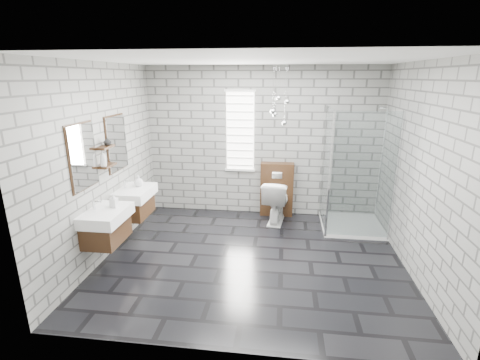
% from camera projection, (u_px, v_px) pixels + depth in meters
% --- Properties ---
extents(floor, '(4.20, 3.60, 0.02)m').
position_uv_depth(floor, '(252.00, 259.00, 5.00)').
color(floor, black).
rests_on(floor, ground).
extents(ceiling, '(4.20, 3.60, 0.02)m').
position_uv_depth(ceiling, '(255.00, 59.00, 4.22)').
color(ceiling, white).
rests_on(ceiling, wall_back).
extents(wall_back, '(4.20, 0.02, 2.70)m').
position_uv_depth(wall_back, '(262.00, 143.00, 6.33)').
color(wall_back, gray).
rests_on(wall_back, floor).
extents(wall_front, '(4.20, 0.02, 2.70)m').
position_uv_depth(wall_front, '(234.00, 221.00, 2.89)').
color(wall_front, gray).
rests_on(wall_front, floor).
extents(wall_left, '(0.02, 3.60, 2.70)m').
position_uv_depth(wall_left, '(103.00, 162.00, 4.86)').
color(wall_left, gray).
rests_on(wall_left, floor).
extents(wall_right, '(0.02, 3.60, 2.70)m').
position_uv_depth(wall_right, '(421.00, 172.00, 4.35)').
color(wall_right, gray).
rests_on(wall_right, floor).
extents(vanity_left, '(0.47, 0.70, 1.57)m').
position_uv_depth(vanity_left, '(104.00, 217.00, 4.52)').
color(vanity_left, '#3C2412').
rests_on(vanity_left, wall_left).
extents(vanity_right, '(0.47, 0.70, 1.57)m').
position_uv_depth(vanity_right, '(133.00, 194.00, 5.38)').
color(vanity_right, '#3C2412').
rests_on(vanity_right, wall_left).
extents(shelf_lower, '(0.14, 0.30, 0.03)m').
position_uv_depth(shelf_lower, '(107.00, 166.00, 4.81)').
color(shelf_lower, '#3C2412').
rests_on(shelf_lower, wall_left).
extents(shelf_upper, '(0.14, 0.30, 0.03)m').
position_uv_depth(shelf_upper, '(105.00, 147.00, 4.73)').
color(shelf_upper, '#3C2412').
rests_on(shelf_upper, wall_left).
extents(window, '(0.56, 0.05, 1.48)m').
position_uv_depth(window, '(240.00, 131.00, 6.29)').
color(window, white).
rests_on(window, wall_back).
extents(cistern_panel, '(0.60, 0.20, 1.00)m').
position_uv_depth(cistern_panel, '(277.00, 189.00, 6.43)').
color(cistern_panel, '#3C2412').
rests_on(cistern_panel, floor).
extents(flush_plate, '(0.18, 0.01, 0.12)m').
position_uv_depth(flush_plate, '(277.00, 175.00, 6.24)').
color(flush_plate, silver).
rests_on(flush_plate, cistern_panel).
extents(shower_enclosure, '(1.00, 1.00, 2.03)m').
position_uv_depth(shower_enclosure, '(349.00, 201.00, 5.79)').
color(shower_enclosure, white).
rests_on(shower_enclosure, floor).
extents(pendant_cluster, '(0.31, 0.26, 0.97)m').
position_uv_depth(pendant_cluster, '(279.00, 109.00, 5.69)').
color(pendant_cluster, silver).
rests_on(pendant_cluster, ceiling).
extents(toilet, '(0.52, 0.80, 0.77)m').
position_uv_depth(toilet, '(276.00, 201.00, 6.17)').
color(toilet, white).
rests_on(toilet, floor).
extents(soap_bottle_a, '(0.10, 0.10, 0.19)m').
position_uv_depth(soap_bottle_a, '(114.00, 200.00, 4.56)').
color(soap_bottle_a, '#B2B2B2').
rests_on(soap_bottle_a, vanity_left).
extents(soap_bottle_b, '(0.15, 0.15, 0.18)m').
position_uv_depth(soap_bottle_b, '(138.00, 181.00, 5.43)').
color(soap_bottle_b, '#B2B2B2').
rests_on(soap_bottle_b, vanity_right).
extents(soap_bottle_c, '(0.11, 0.11, 0.22)m').
position_uv_depth(soap_bottle_c, '(103.00, 159.00, 4.67)').
color(soap_bottle_c, '#B2B2B2').
rests_on(soap_bottle_c, shelf_lower).
extents(vase, '(0.12, 0.12, 0.11)m').
position_uv_depth(vase, '(107.00, 141.00, 4.77)').
color(vase, '#B2B2B2').
rests_on(vase, shelf_upper).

